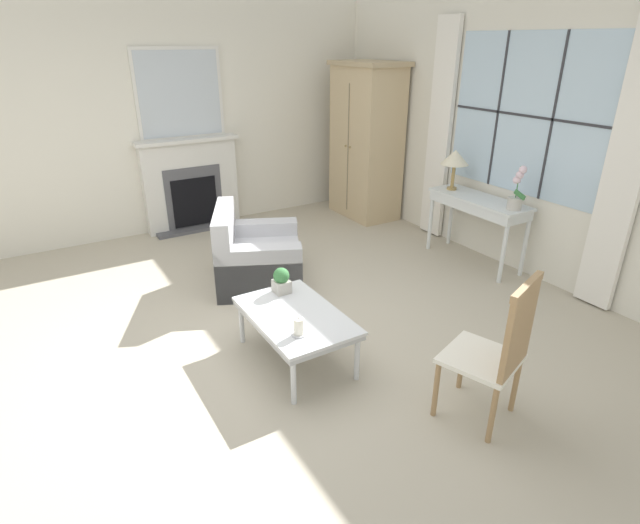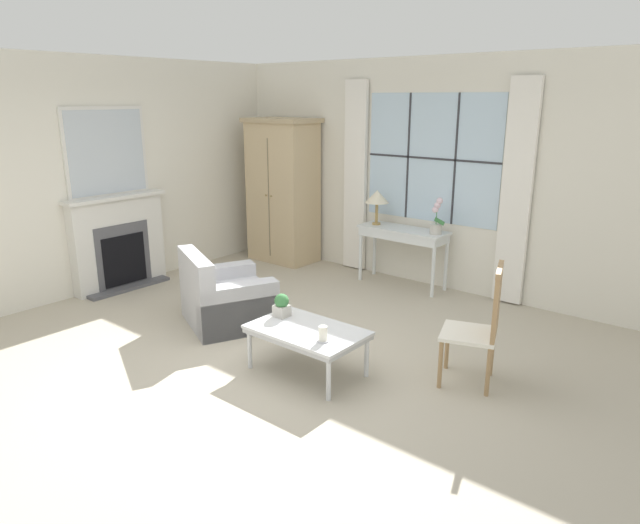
{
  "view_description": "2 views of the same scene",
  "coord_description": "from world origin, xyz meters",
  "px_view_note": "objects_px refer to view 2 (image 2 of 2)",
  "views": [
    {
      "loc": [
        3.34,
        -1.39,
        2.3
      ],
      "look_at": [
        0.5,
        0.32,
        0.82
      ],
      "focal_mm": 28.0,
      "sensor_mm": 36.0,
      "label": 1
    },
    {
      "loc": [
        3.42,
        -3.3,
        2.32
      ],
      "look_at": [
        0.41,
        0.35,
        0.95
      ],
      "focal_mm": 32.0,
      "sensor_mm": 36.0,
      "label": 2
    }
  ],
  "objects_px": {
    "fireplace": "(117,231)",
    "console_table": "(403,236)",
    "potted_orchid": "(436,220)",
    "potted_plant_small": "(282,305)",
    "pillar_candle": "(323,334)",
    "table_lamp": "(377,197)",
    "armchair_upholstered": "(225,300)",
    "coffee_table": "(307,333)",
    "armoire": "(283,191)",
    "side_chair_wooden": "(483,320)"
  },
  "relations": [
    {
      "from": "armoire",
      "to": "potted_orchid",
      "type": "xyz_separation_m",
      "value": [
        2.44,
        0.07,
        -0.12
      ]
    },
    {
      "from": "table_lamp",
      "to": "armchair_upholstered",
      "type": "height_order",
      "value": "table_lamp"
    },
    {
      "from": "armchair_upholstered",
      "to": "pillar_candle",
      "type": "xyz_separation_m",
      "value": [
        1.68,
        -0.42,
        0.21
      ]
    },
    {
      "from": "table_lamp",
      "to": "pillar_candle",
      "type": "relative_size",
      "value": 3.1
    },
    {
      "from": "potted_orchid",
      "to": "armchair_upholstered",
      "type": "height_order",
      "value": "potted_orchid"
    },
    {
      "from": "fireplace",
      "to": "table_lamp",
      "type": "height_order",
      "value": "fireplace"
    },
    {
      "from": "coffee_table",
      "to": "potted_plant_small",
      "type": "height_order",
      "value": "potted_plant_small"
    },
    {
      "from": "console_table",
      "to": "side_chair_wooden",
      "type": "bearing_deg",
      "value": -44.32
    },
    {
      "from": "potted_orchid",
      "to": "potted_plant_small",
      "type": "distance_m",
      "value": 2.56
    },
    {
      "from": "potted_plant_small",
      "to": "pillar_candle",
      "type": "relative_size",
      "value": 1.49
    },
    {
      "from": "console_table",
      "to": "table_lamp",
      "type": "height_order",
      "value": "table_lamp"
    },
    {
      "from": "side_chair_wooden",
      "to": "potted_orchid",
      "type": "bearing_deg",
      "value": 127.97
    },
    {
      "from": "armoire",
      "to": "fireplace",
      "type": "bearing_deg",
      "value": -108.05
    },
    {
      "from": "fireplace",
      "to": "table_lamp",
      "type": "xyz_separation_m",
      "value": [
        2.32,
        2.29,
        0.38
      ]
    },
    {
      "from": "fireplace",
      "to": "console_table",
      "type": "relative_size",
      "value": 1.94
    },
    {
      "from": "armoire",
      "to": "pillar_candle",
      "type": "bearing_deg",
      "value": -42.38
    },
    {
      "from": "pillar_candle",
      "to": "potted_orchid",
      "type": "bearing_deg",
      "value": 99.69
    },
    {
      "from": "armchair_upholstered",
      "to": "potted_plant_small",
      "type": "height_order",
      "value": "armchair_upholstered"
    },
    {
      "from": "console_table",
      "to": "potted_orchid",
      "type": "bearing_deg",
      "value": -1.15
    },
    {
      "from": "potted_plant_small",
      "to": "pillar_candle",
      "type": "height_order",
      "value": "potted_plant_small"
    },
    {
      "from": "fireplace",
      "to": "console_table",
      "type": "xyz_separation_m",
      "value": [
        2.71,
        2.32,
        -0.07
      ]
    },
    {
      "from": "potted_orchid",
      "to": "armchair_upholstered",
      "type": "relative_size",
      "value": 0.38
    },
    {
      "from": "side_chair_wooden",
      "to": "armchair_upholstered",
      "type": "bearing_deg",
      "value": -170.25
    },
    {
      "from": "console_table",
      "to": "potted_orchid",
      "type": "distance_m",
      "value": 0.53
    },
    {
      "from": "fireplace",
      "to": "potted_orchid",
      "type": "height_order",
      "value": "fireplace"
    },
    {
      "from": "armoire",
      "to": "pillar_candle",
      "type": "height_order",
      "value": "armoire"
    },
    {
      "from": "pillar_candle",
      "to": "fireplace",
      "type": "bearing_deg",
      "value": 173.57
    },
    {
      "from": "armoire",
      "to": "coffee_table",
      "type": "bearing_deg",
      "value": -43.87
    },
    {
      "from": "console_table",
      "to": "potted_plant_small",
      "type": "height_order",
      "value": "console_table"
    },
    {
      "from": "armoire",
      "to": "coffee_table",
      "type": "xyz_separation_m",
      "value": [
        2.63,
        -2.53,
        -0.66
      ]
    },
    {
      "from": "potted_orchid",
      "to": "potted_plant_small",
      "type": "relative_size",
      "value": 2.06
    },
    {
      "from": "potted_plant_small",
      "to": "fireplace",
      "type": "bearing_deg",
      "value": 175.86
    },
    {
      "from": "table_lamp",
      "to": "side_chair_wooden",
      "type": "distance_m",
      "value": 2.97
    },
    {
      "from": "fireplace",
      "to": "console_table",
      "type": "distance_m",
      "value": 3.57
    },
    {
      "from": "fireplace",
      "to": "potted_plant_small",
      "type": "bearing_deg",
      "value": -4.14
    },
    {
      "from": "coffee_table",
      "to": "potted_plant_small",
      "type": "xyz_separation_m",
      "value": [
        -0.36,
        0.07,
        0.15
      ]
    },
    {
      "from": "potted_orchid",
      "to": "table_lamp",
      "type": "bearing_deg",
      "value": -178.93
    },
    {
      "from": "fireplace",
      "to": "side_chair_wooden",
      "type": "relative_size",
      "value": 2.14
    },
    {
      "from": "console_table",
      "to": "table_lamp",
      "type": "distance_m",
      "value": 0.59
    },
    {
      "from": "pillar_candle",
      "to": "table_lamp",
      "type": "bearing_deg",
      "value": 115.9
    },
    {
      "from": "potted_plant_small",
      "to": "pillar_candle",
      "type": "bearing_deg",
      "value": -16.83
    },
    {
      "from": "fireplace",
      "to": "coffee_table",
      "type": "xyz_separation_m",
      "value": [
        3.36,
        -0.29,
        -0.35
      ]
    },
    {
      "from": "side_chair_wooden",
      "to": "potted_plant_small",
      "type": "bearing_deg",
      "value": -156.96
    },
    {
      "from": "console_table",
      "to": "coffee_table",
      "type": "height_order",
      "value": "console_table"
    },
    {
      "from": "side_chair_wooden",
      "to": "coffee_table",
      "type": "relative_size",
      "value": 1.05
    },
    {
      "from": "console_table",
      "to": "potted_orchid",
      "type": "height_order",
      "value": "potted_orchid"
    },
    {
      "from": "console_table",
      "to": "coffee_table",
      "type": "relative_size",
      "value": 1.15
    },
    {
      "from": "potted_orchid",
      "to": "console_table",
      "type": "bearing_deg",
      "value": 178.85
    },
    {
      "from": "table_lamp",
      "to": "side_chair_wooden",
      "type": "xyz_separation_m",
      "value": [
        2.28,
        -1.82,
        -0.53
      ]
    },
    {
      "from": "fireplace",
      "to": "table_lamp",
      "type": "bearing_deg",
      "value": 44.62
    }
  ]
}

